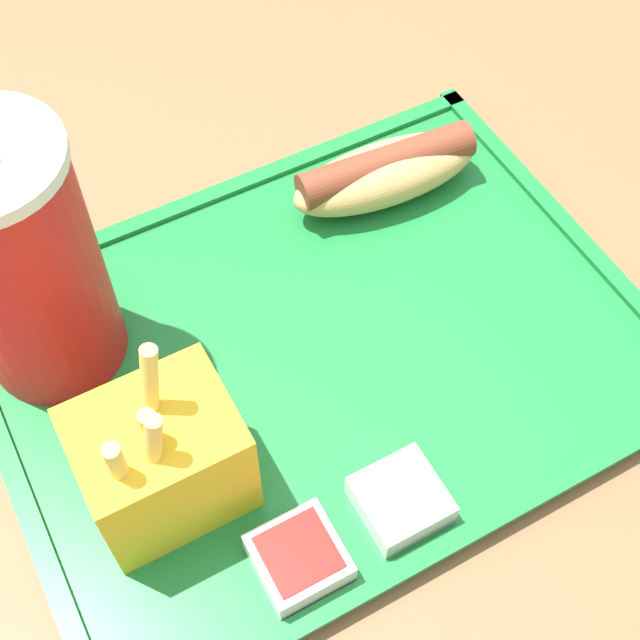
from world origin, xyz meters
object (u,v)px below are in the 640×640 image
(sauce_cup_ketchup, at_px, (299,558))
(hot_dog_far, at_px, (386,172))
(fries_carton, at_px, (161,459))
(soda_cup, at_px, (23,264))
(sauce_cup_mayo, at_px, (401,499))

(sauce_cup_ketchup, bearing_deg, hot_dog_far, 49.51)
(hot_dog_far, relative_size, fries_carton, 1.15)
(soda_cup, bearing_deg, sauce_cup_ketchup, -70.96)
(sauce_cup_mayo, height_order, sauce_cup_ketchup, same)
(hot_dog_far, height_order, fries_carton, fries_carton)
(sauce_cup_mayo, bearing_deg, sauce_cup_ketchup, -177.97)
(fries_carton, height_order, sauce_cup_ketchup, fries_carton)
(soda_cup, height_order, sauce_cup_ketchup, soda_cup)
(soda_cup, height_order, fries_carton, soda_cup)
(sauce_cup_mayo, bearing_deg, fries_carton, 147.05)
(fries_carton, xyz_separation_m, sauce_cup_mayo, (0.11, -0.07, -0.03))
(soda_cup, distance_m, sauce_cup_ketchup, 0.22)
(sauce_cup_mayo, bearing_deg, soda_cup, 124.47)
(soda_cup, relative_size, sauce_cup_ketchup, 4.50)
(soda_cup, distance_m, hot_dog_far, 0.25)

